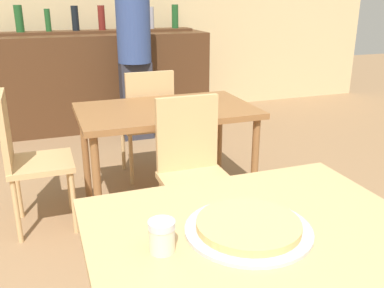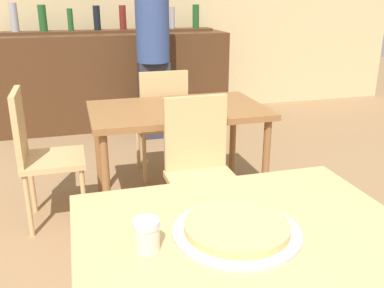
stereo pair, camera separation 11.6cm
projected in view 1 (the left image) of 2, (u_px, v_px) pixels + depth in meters
The scene contains 11 objects.
wall_back at pixel (83, 1), 5.04m from camera, with size 8.00×0.05×2.80m.
dining_table_near at pixel (255, 252), 1.38m from camera, with size 1.05×0.80×0.78m.
dining_table_far at pixel (166, 119), 2.95m from camera, with size 1.19×0.74×0.74m.
bar_counter at pixel (95, 82), 4.88m from camera, with size 2.60×0.56×1.06m.
bar_back_shelf at pixel (86, 26), 4.79m from camera, with size 2.39×0.24×0.33m.
chair_far_side_front at pixel (193, 165), 2.51m from camera, with size 0.40×0.40×0.92m.
chair_far_side_back at pixel (148, 118), 3.47m from camera, with size 0.40×0.40×0.92m.
chair_far_side_left at pixel (26, 153), 2.70m from camera, with size 0.40×0.40×0.92m.
pizza_tray at pixel (248, 227), 1.32m from camera, with size 0.40×0.40×0.04m.
cheese_shaker at pixel (162, 236), 1.21m from camera, with size 0.08×0.08×0.10m.
person_standing at pixel (134, 52), 4.35m from camera, with size 0.34×0.34×1.70m.
Camera 1 is at (-0.59, -1.05, 1.47)m, focal length 40.00 mm.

